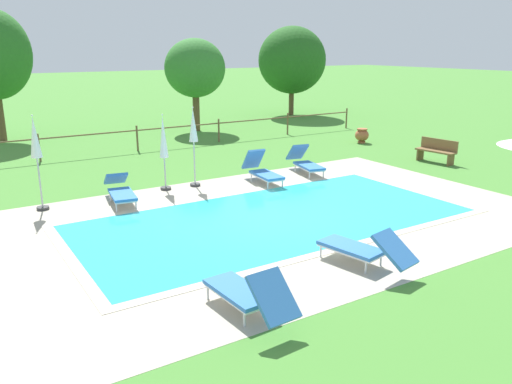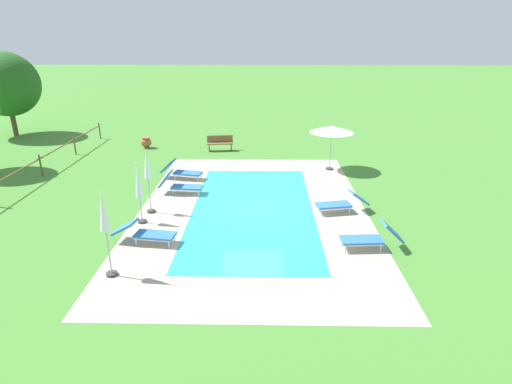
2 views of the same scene
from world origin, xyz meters
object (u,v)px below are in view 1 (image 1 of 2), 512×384
object	(u,v)px
sun_lounger_north_far	(248,293)
wooden_bench_lawn_side	(437,150)
patio_umbrella_closed_row_mid_west	(35,144)
sun_lounger_north_end	(263,170)
patio_umbrella_closed_row_centre	(164,142)
sun_lounger_south_near_corner	(305,162)
terracotta_urn_near_fence	(362,135)
sun_lounger_north_near_steps	(120,190)
patio_umbrella_closed_row_west	(193,132)
sun_lounger_north_mid	(363,248)
tree_west_mid	(292,60)
tree_centre	(195,68)

from	to	relation	value
sun_lounger_north_far	wooden_bench_lawn_side	bearing A→B (deg)	26.54
patio_umbrella_closed_row_mid_west	wooden_bench_lawn_side	distance (m)	13.72
sun_lounger_north_far	patio_umbrella_closed_row_mid_west	bearing A→B (deg)	102.61
sun_lounger_north_end	patio_umbrella_closed_row_centre	size ratio (longest dim) A/B	0.83
sun_lounger_north_far	sun_lounger_south_near_corner	size ratio (longest dim) A/B	0.98
patio_umbrella_closed_row_mid_west	terracotta_urn_near_fence	xyz separation A→B (m)	(14.03, 2.72, -1.41)
sun_lounger_north_near_steps	sun_lounger_north_far	size ratio (longest dim) A/B	1.08
sun_lounger_south_near_corner	patio_umbrella_closed_row_centre	xyz separation A→B (m)	(-4.86, 0.57, 1.08)
sun_lounger_north_near_steps	patio_umbrella_closed_row_west	distance (m)	2.88
sun_lounger_north_near_steps	sun_lounger_south_near_corner	distance (m)	6.44
sun_lounger_north_mid	patio_umbrella_closed_row_mid_west	world-z (taller)	patio_umbrella_closed_row_mid_west
sun_lounger_north_mid	sun_lounger_north_end	xyz separation A→B (m)	(1.84, 6.45, 0.03)
sun_lounger_north_far	sun_lounger_north_end	distance (m)	8.37
sun_lounger_south_near_corner	sun_lounger_north_mid	bearing A→B (deg)	-119.25
sun_lounger_north_near_steps	patio_umbrella_closed_row_west	xyz separation A→B (m)	(2.51, 0.50, 1.33)
terracotta_urn_near_fence	sun_lounger_south_near_corner	bearing A→B (deg)	-150.47
sun_lounger_north_near_steps	tree_west_mid	bearing A→B (deg)	40.20
terracotta_urn_near_fence	tree_centre	world-z (taller)	tree_centre
sun_lounger_south_near_corner	patio_umbrella_closed_row_mid_west	world-z (taller)	patio_umbrella_closed_row_mid_west
sun_lounger_north_end	wooden_bench_lawn_side	world-z (taller)	sun_lounger_north_end
sun_lounger_north_mid	sun_lounger_north_far	bearing A→B (deg)	-171.54
terracotta_urn_near_fence	tree_centre	xyz separation A→B (m)	(-4.71, 7.11, 2.76)
sun_lounger_north_far	patio_umbrella_closed_row_mid_west	xyz separation A→B (m)	(-1.71, 7.65, 1.37)
sun_lounger_south_near_corner	patio_umbrella_closed_row_centre	size ratio (longest dim) A/B	0.88
sun_lounger_north_end	tree_centre	xyz separation A→B (m)	(2.85, 10.60, 2.72)
tree_west_mid	tree_centre	xyz separation A→B (m)	(-7.77, -2.46, -0.24)
sun_lounger_north_near_steps	sun_lounger_south_near_corner	xyz separation A→B (m)	(6.44, 0.01, 0.02)
sun_lounger_north_near_steps	sun_lounger_north_far	world-z (taller)	sun_lounger_north_far
sun_lounger_north_end	wooden_bench_lawn_side	distance (m)	7.15
sun_lounger_north_mid	tree_west_mid	world-z (taller)	tree_west_mid
sun_lounger_north_mid	tree_west_mid	distance (m)	23.34
patio_umbrella_closed_row_centre	sun_lounger_north_far	bearing A→B (deg)	-103.23
sun_lounger_north_mid	terracotta_urn_near_fence	xyz separation A→B (m)	(9.40, 9.94, -0.02)
patio_umbrella_closed_row_mid_west	sun_lounger_north_end	bearing A→B (deg)	-6.75
sun_lounger_north_mid	wooden_bench_lawn_side	distance (m)	10.47
patio_umbrella_closed_row_centre	wooden_bench_lawn_side	world-z (taller)	patio_umbrella_closed_row_centre
tree_centre	sun_lounger_north_near_steps	bearing A→B (deg)	-125.46
sun_lounger_north_end	patio_umbrella_closed_row_west	xyz separation A→B (m)	(-1.99, 0.78, 1.29)
sun_lounger_north_near_steps	sun_lounger_north_far	bearing A→B (deg)	-92.01
sun_lounger_north_mid	sun_lounger_north_far	size ratio (longest dim) A/B	1.06
terracotta_urn_near_fence	tree_west_mid	distance (m)	10.48
sun_lounger_south_near_corner	sun_lounger_north_far	bearing A→B (deg)	-132.96
tree_west_mid	terracotta_urn_near_fence	bearing A→B (deg)	-107.69
sun_lounger_south_near_corner	patio_umbrella_closed_row_west	bearing A→B (deg)	172.96
wooden_bench_lawn_side	patio_umbrella_closed_row_centre	bearing A→B (deg)	169.56
patio_umbrella_closed_row_centre	tree_centre	xyz separation A→B (m)	(5.78, 9.73, 1.65)
wooden_bench_lawn_side	sun_lounger_north_near_steps	bearing A→B (deg)	173.81
patio_umbrella_closed_row_mid_west	tree_centre	size ratio (longest dim) A/B	0.55
sun_lounger_south_near_corner	sun_lounger_north_end	bearing A→B (deg)	-171.29
patio_umbrella_closed_row_centre	terracotta_urn_near_fence	world-z (taller)	patio_umbrella_closed_row_centre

